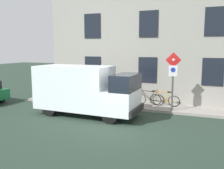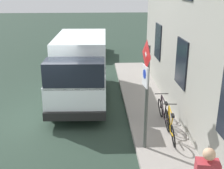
{
  "view_description": "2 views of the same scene",
  "coord_description": "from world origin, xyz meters",
  "px_view_note": "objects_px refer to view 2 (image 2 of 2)",
  "views": [
    {
      "loc": [
        -9.56,
        -3.15,
        3.35
      ],
      "look_at": [
        2.24,
        1.36,
        1.5
      ],
      "focal_mm": 38.85,
      "sensor_mm": 36.0,
      "label": 1
    },
    {
      "loc": [
        1.89,
        -8.7,
        4.49
      ],
      "look_at": [
        2.39,
        0.26,
        1.36
      ],
      "focal_mm": 46.38,
      "sensor_mm": 36.0,
      "label": 2
    }
  ],
  "objects_px": {
    "bicycle_orange": "(170,126)",
    "bicycle_black": "(164,113)",
    "delivery_van": "(81,67)",
    "parked_hatchback": "(89,44)",
    "sign_post_stacked": "(146,81)"
  },
  "relations": [
    {
      "from": "bicycle_orange",
      "to": "bicycle_black",
      "type": "distance_m",
      "value": 0.88
    },
    {
      "from": "delivery_van",
      "to": "parked_hatchback",
      "type": "height_order",
      "value": "delivery_van"
    },
    {
      "from": "delivery_van",
      "to": "parked_hatchback",
      "type": "relative_size",
      "value": 1.31
    },
    {
      "from": "sign_post_stacked",
      "to": "delivery_van",
      "type": "xyz_separation_m",
      "value": [
        -1.91,
        4.12,
        -0.78
      ]
    },
    {
      "from": "delivery_van",
      "to": "parked_hatchback",
      "type": "distance_m",
      "value": 7.73
    },
    {
      "from": "parked_hatchback",
      "to": "bicycle_orange",
      "type": "distance_m",
      "value": 11.61
    },
    {
      "from": "delivery_van",
      "to": "bicycle_black",
      "type": "relative_size",
      "value": 3.15
    },
    {
      "from": "sign_post_stacked",
      "to": "parked_hatchback",
      "type": "height_order",
      "value": "sign_post_stacked"
    },
    {
      "from": "delivery_van",
      "to": "bicycle_orange",
      "type": "xyz_separation_m",
      "value": [
        2.78,
        -3.6,
        -0.82
      ]
    },
    {
      "from": "delivery_van",
      "to": "parked_hatchback",
      "type": "bearing_deg",
      "value": -179.15
    },
    {
      "from": "delivery_van",
      "to": "bicycle_orange",
      "type": "relative_size",
      "value": 3.14
    },
    {
      "from": "sign_post_stacked",
      "to": "parked_hatchback",
      "type": "distance_m",
      "value": 12.03
    },
    {
      "from": "sign_post_stacked",
      "to": "bicycle_orange",
      "type": "bearing_deg",
      "value": 30.46
    },
    {
      "from": "parked_hatchback",
      "to": "bicycle_orange",
      "type": "relative_size",
      "value": 2.4
    },
    {
      "from": "parked_hatchback",
      "to": "bicycle_black",
      "type": "bearing_deg",
      "value": -161.22
    }
  ]
}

